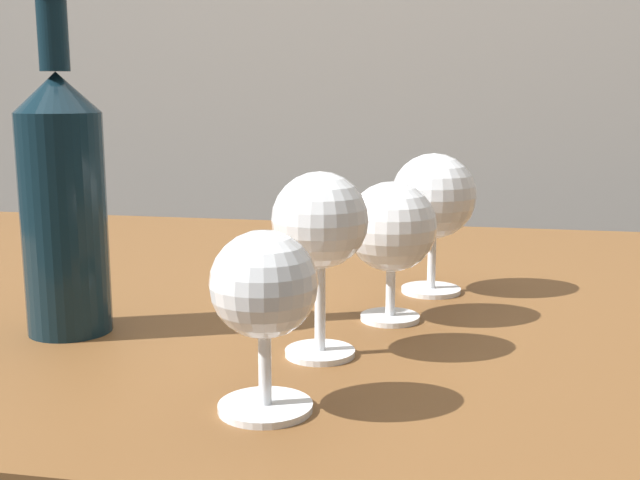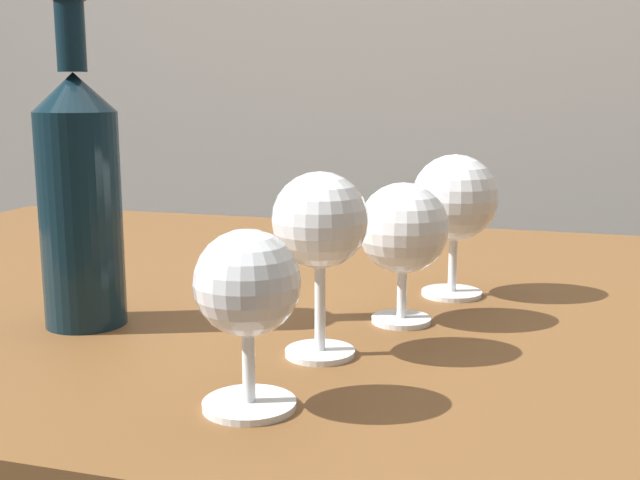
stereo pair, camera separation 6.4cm
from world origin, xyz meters
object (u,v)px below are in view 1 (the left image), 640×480
at_px(wine_glass_port, 264,292).
at_px(wine_glass_amber, 320,226).
at_px(wine_bottle, 63,199).
at_px(wine_glass_cabernet, 433,199).
at_px(wine_glass_empty, 392,229).

bearing_deg(wine_glass_port, wine_glass_amber, 82.70).
distance_m(wine_glass_port, wine_glass_amber, 0.12).
xyz_separation_m(wine_glass_amber, wine_bottle, (-0.24, 0.02, 0.01)).
height_order(wine_glass_port, wine_glass_cabernet, wine_glass_cabernet).
bearing_deg(wine_glass_cabernet, wine_glass_amber, -109.35).
bearing_deg(wine_glass_amber, wine_glass_empty, 67.56).
relative_size(wine_glass_port, wine_glass_amber, 0.82).
bearing_deg(wine_glass_amber, wine_glass_port, -97.30).
relative_size(wine_glass_amber, wine_bottle, 0.50).
relative_size(wine_glass_empty, wine_bottle, 0.44).
distance_m(wine_glass_port, wine_glass_empty, 0.24).
height_order(wine_glass_port, wine_glass_amber, wine_glass_amber).
distance_m(wine_glass_empty, wine_bottle, 0.30).
height_order(wine_glass_port, wine_bottle, wine_bottle).
bearing_deg(wine_glass_empty, wine_glass_port, -104.91).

